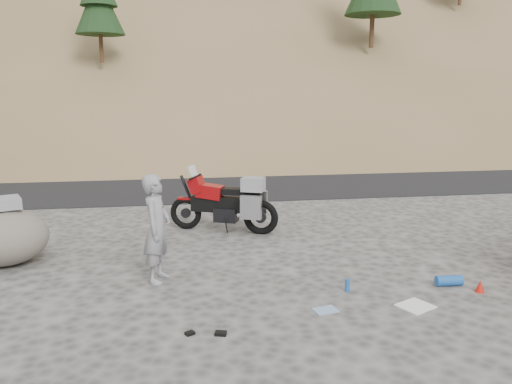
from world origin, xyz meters
TOP-DOWN VIEW (x-y plane):
  - ground at (0.00, 0.00)m, footprint 140.00×140.00m
  - road at (0.00, 9.00)m, footprint 120.00×7.00m
  - hillside at (-0.05, 40.88)m, footprint 120.00×73.00m
  - motorcycle at (0.02, 2.65)m, footprint 2.34×1.24m
  - man at (-1.39, -0.06)m, footprint 0.58×0.73m
  - boulder at (-4.13, 1.15)m, footprint 1.79×1.61m
  - gear_white_cloth at (2.28, -1.67)m, footprint 0.59×0.57m
  - gear_blue_mat at (3.17, -1.01)m, footprint 0.43×0.20m
  - gear_bottle at (1.49, -0.98)m, footprint 0.08×0.08m
  - gear_funnel at (3.50, -1.32)m, footprint 0.17×0.17m
  - gear_glove_a at (-0.55, -2.08)m, footprint 0.17×0.14m
  - gear_glove_b at (-0.94, -2.01)m, footprint 0.14×0.13m
  - gear_blue_cloth at (0.97, -1.60)m, footprint 0.37×0.30m

SIDE VIEW (x-z plane):
  - ground at x=0.00m, z-range 0.00..0.00m
  - road at x=0.00m, z-range -0.03..0.03m
  - man at x=-1.39m, z-range -0.88..0.88m
  - gear_blue_cloth at x=0.97m, z-range 0.00..0.01m
  - gear_white_cloth at x=2.28m, z-range 0.00..0.02m
  - gear_glove_b at x=-0.94m, z-range 0.00..0.04m
  - gear_glove_a at x=-0.55m, z-range 0.00..0.04m
  - gear_blue_mat at x=3.17m, z-range 0.00..0.17m
  - gear_funnel at x=3.50m, z-range 0.00..0.19m
  - gear_bottle at x=1.49m, z-range 0.00..0.20m
  - boulder at x=-4.13m, z-range -0.07..1.12m
  - motorcycle at x=0.02m, z-range -0.11..1.36m
  - hillside at x=-0.05m, z-range -12.28..34.44m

